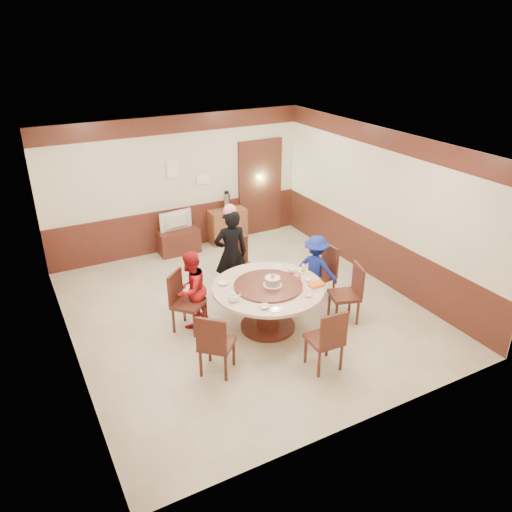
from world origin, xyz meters
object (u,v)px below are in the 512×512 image
television (177,221)px  tv_stand (179,241)px  person_standing (231,254)px  thermos (227,201)px  person_blue (316,268)px  person_red (191,289)px  shrimp_platter (316,286)px  birthday_cake (273,281)px  side_cabinet (227,226)px  banquet_table (268,299)px

television → tv_stand: bearing=173.5°
person_standing → thermos: 2.42m
person_blue → thermos: 3.04m
person_red → thermos: 3.38m
person_red → person_blue: (2.19, -0.25, -0.04)m
person_red → person_blue: person_red is taller
television → thermos: 1.18m
shrimp_platter → television: 3.87m
tv_stand → shrimp_platter: bearing=-76.8°
birthday_cake → side_cabinet: birthday_cake is taller
person_standing → tv_stand: (-0.19, 2.19, -0.56)m
person_blue → birthday_cake: 1.25m
person_standing → tv_stand: size_ratio=1.91×
person_red → tv_stand: person_red is taller
person_red → television: bearing=-142.3°
side_cabinet → thermos: thermos is taller
person_standing → television: 2.20m
shrimp_platter → tv_stand: bearing=103.2°
banquet_table → birthday_cake: 0.32m
shrimp_platter → side_cabinet: (0.27, 3.80, -0.40)m
person_standing → side_cabinet: person_standing is taller
banquet_table → shrimp_platter: size_ratio=5.78×
shrimp_platter → tv_stand: size_ratio=0.35×
shrimp_platter → thermos: bearing=86.0°
side_cabinet → shrimp_platter: bearing=-94.0°
television → thermos: bearing=175.0°
banquet_table → person_standing: (-0.06, 1.21, 0.28)m
person_standing → person_red: (-0.96, -0.54, -0.18)m
side_cabinet → person_blue: bearing=-84.8°
person_red → person_blue: size_ratio=1.07×
shrimp_platter → television: bearing=103.2°
tv_stand → person_standing: bearing=-85.0°
person_standing → shrimp_platter: 1.73m
person_blue → shrimp_platter: bearing=111.1°
person_standing → side_cabinet: (0.96, 2.22, -0.44)m
thermos → person_blue: bearing=-84.8°
side_cabinet → television: bearing=-178.5°
tv_stand → television: bearing=180.0°
person_red → person_blue: bearing=137.1°
birthday_cake → television: size_ratio=0.41×
banquet_table → television: (-0.25, 3.40, 0.17)m
person_standing → person_blue: (1.23, -0.79, -0.22)m
thermos → side_cabinet: bearing=0.0°
tv_stand → birthday_cake: bearing=-85.1°
banquet_table → person_standing: size_ratio=1.07×
person_blue → thermos: bearing=-29.4°
side_cabinet → thermos: 0.57m
person_red → shrimp_platter: 1.96m
person_standing → person_blue: person_standing is taller
tv_stand → person_red: bearing=-105.7°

